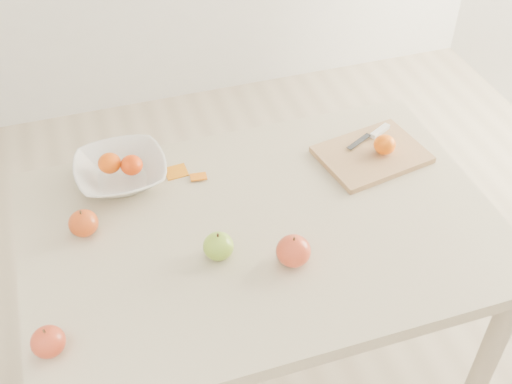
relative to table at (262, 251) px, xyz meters
name	(u,v)px	position (x,y,z in m)	size (l,w,h in m)	color
ground	(261,384)	(0.00, 0.00, -0.65)	(3.50, 3.50, 0.00)	#C6B293
table	(262,251)	(0.00, 0.00, 0.00)	(1.20, 0.80, 0.75)	#C2B292
cutting_board	(372,155)	(0.38, 0.16, 0.11)	(0.29, 0.21, 0.02)	#A97E54
board_tangerine	(385,145)	(0.41, 0.15, 0.14)	(0.06, 0.06, 0.05)	#D66407
fruit_bowl	(121,172)	(-0.31, 0.28, 0.13)	(0.25, 0.25, 0.06)	silver
bowl_tangerine_near	(109,163)	(-0.33, 0.29, 0.16)	(0.06, 0.06, 0.05)	#DC5E07
bowl_tangerine_far	(132,165)	(-0.28, 0.27, 0.16)	(0.06, 0.06, 0.05)	#C83607
orange_peel_a	(176,173)	(-0.16, 0.26, 0.10)	(0.06, 0.04, 0.00)	orange
orange_peel_b	(198,177)	(-0.11, 0.23, 0.10)	(0.04, 0.04, 0.00)	orange
paring_knife	(376,133)	(0.43, 0.23, 0.12)	(0.16, 0.08, 0.01)	white
apple_green	(218,246)	(-0.13, -0.07, 0.13)	(0.07, 0.07, 0.07)	#5E9C18
apple_red_a	(83,223)	(-0.43, 0.11, 0.13)	(0.07, 0.07, 0.07)	maroon
apple_red_e	(293,251)	(0.03, -0.14, 0.14)	(0.08, 0.08, 0.08)	#A4231B
apple_red_d	(48,342)	(-0.54, -0.22, 0.13)	(0.07, 0.07, 0.07)	#9A140E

